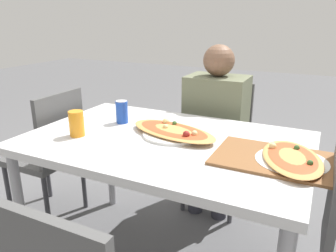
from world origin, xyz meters
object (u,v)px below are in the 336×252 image
object	(u,v)px
dining_table	(165,151)
chair_far_seated	(219,138)
soda_can	(122,112)
pizza_second	(292,159)
chair_side_left	(50,150)
person_seated	(215,118)
drink_glass	(77,124)
pizza_main	(173,131)

from	to	relation	value
dining_table	chair_far_seated	xyz separation A→B (m)	(0.04, 0.77, -0.18)
chair_far_seated	soda_can	bearing A→B (deg)	60.02
pizza_second	chair_side_left	bearing A→B (deg)	175.67
dining_table	chair_far_seated	size ratio (longest dim) A/B	1.55
dining_table	soda_can	distance (m)	0.37
dining_table	person_seated	bearing A→B (deg)	86.13
chair_far_seated	drink_glass	xyz separation A→B (m)	(-0.45, -0.92, 0.31)
pizza_second	dining_table	bearing A→B (deg)	177.26
dining_table	soda_can	xyz separation A→B (m)	(-0.33, 0.12, 0.13)
dining_table	soda_can	size ratio (longest dim) A/B	10.83
dining_table	chair_side_left	world-z (taller)	chair_side_left
soda_can	chair_far_seated	bearing A→B (deg)	60.02
pizza_main	soda_can	bearing A→B (deg)	170.02
drink_glass	pizza_second	world-z (taller)	drink_glass
dining_table	person_seated	world-z (taller)	person_seated
dining_table	chair_far_seated	bearing A→B (deg)	86.71
drink_glass	pizza_second	distance (m)	1.00
drink_glass	dining_table	bearing A→B (deg)	20.51
pizza_second	person_seated	bearing A→B (deg)	128.44
person_seated	pizza_second	size ratio (longest dim) A/B	2.62
chair_side_left	pizza_second	size ratio (longest dim) A/B	2.00
chair_far_seated	chair_side_left	bearing A→B (deg)	36.93
pizza_main	soda_can	size ratio (longest dim) A/B	4.26
chair_far_seated	soda_can	size ratio (longest dim) A/B	6.98
dining_table	chair_side_left	bearing A→B (deg)	174.60
dining_table	chair_side_left	distance (m)	0.89
person_seated	pizza_second	bearing A→B (deg)	128.44
chair_far_seated	pizza_second	world-z (taller)	chair_far_seated
person_seated	pizza_main	world-z (taller)	person_seated
pizza_main	drink_glass	distance (m)	0.48
chair_side_left	pizza_main	bearing A→B (deg)	-91.36
pizza_main	drink_glass	xyz separation A→B (m)	(-0.42, -0.21, 0.04)
chair_far_seated	soda_can	distance (m)	0.81
chair_side_left	drink_glass	xyz separation A→B (m)	(0.46, -0.24, 0.31)
dining_table	person_seated	size ratio (longest dim) A/B	1.19
pizza_main	pizza_second	xyz separation A→B (m)	(0.57, -0.09, -0.00)
drink_glass	soda_can	bearing A→B (deg)	73.31
dining_table	pizza_second	bearing A→B (deg)	-2.74
chair_far_seated	soda_can	world-z (taller)	chair_far_seated
dining_table	pizza_second	world-z (taller)	pizza_second
person_seated	dining_table	bearing A→B (deg)	86.13
soda_can	drink_glass	distance (m)	0.29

